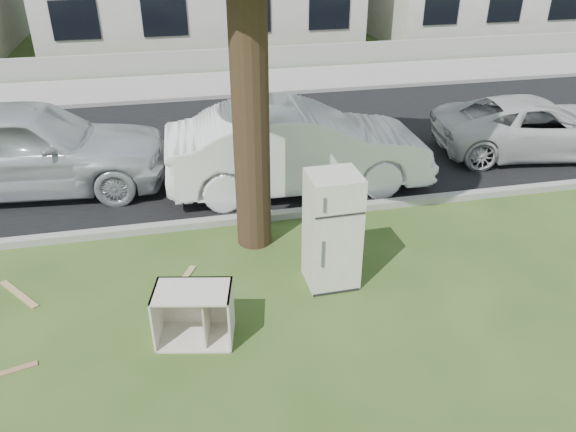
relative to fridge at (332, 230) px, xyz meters
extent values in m
plane|color=#354D1B|center=(-0.47, -0.50, -0.83)|extent=(120.00, 120.00, 0.00)
cube|color=black|center=(-0.47, 5.50, -0.82)|extent=(120.00, 7.00, 0.01)
cube|color=gray|center=(-0.47, 1.95, -0.83)|extent=(120.00, 0.18, 0.12)
cube|color=gray|center=(-0.47, 9.05, -0.83)|extent=(120.00, 0.18, 0.12)
cube|color=gray|center=(-0.47, 10.50, -0.82)|extent=(120.00, 2.80, 0.01)
cube|color=gray|center=(-0.47, 12.10, -0.48)|extent=(120.00, 0.15, 0.70)
cylinder|color=black|center=(-0.87, 1.30, 1.77)|extent=(0.54, 0.54, 5.20)
cube|color=white|center=(0.00, 0.00, 0.00)|extent=(0.69, 0.65, 1.66)
cube|color=beige|center=(-1.95, -0.82, -0.47)|extent=(1.02, 0.75, 0.72)
cube|color=tan|center=(-4.27, 0.58, -0.82)|extent=(0.63, 0.77, 0.02)
cube|color=tan|center=(-2.07, 0.39, -0.82)|extent=(0.46, 0.78, 0.02)
imported|color=white|center=(0.26, 3.09, -0.03)|extent=(4.88, 1.82, 1.59)
imported|color=silver|center=(5.58, 3.67, -0.24)|extent=(4.51, 2.59, 1.18)
imported|color=silver|center=(-4.59, 4.03, 0.02)|extent=(5.15, 2.45, 1.70)
camera|label=1|loc=(-1.99, -6.29, 3.83)|focal=35.00mm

